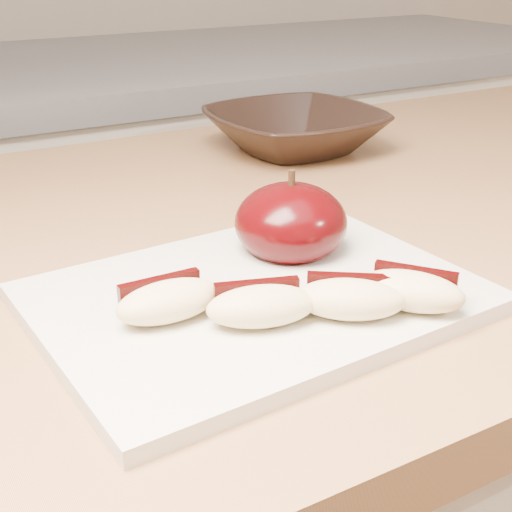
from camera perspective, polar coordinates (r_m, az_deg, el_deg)
back_cabinet at (r=1.40m, az=-18.60°, el=-5.36°), size 2.40×0.62×0.94m
cutting_board at (r=0.48m, az=0.00°, el=-3.34°), size 0.30×0.23×0.01m
apple_half at (r=0.53m, az=2.80°, el=2.67°), size 0.11×0.11×0.07m
apple_wedge_a at (r=0.44m, az=-7.07°, el=-3.54°), size 0.07×0.03×0.02m
apple_wedge_b at (r=0.43m, az=0.40°, el=-3.95°), size 0.07×0.05×0.02m
apple_wedge_c at (r=0.45m, az=7.49°, el=-3.36°), size 0.07×0.07×0.02m
apple_wedge_d at (r=0.46m, az=12.32°, el=-2.68°), size 0.07×0.07×0.02m
bowl at (r=0.84m, az=3.10°, el=10.00°), size 0.20×0.20×0.05m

